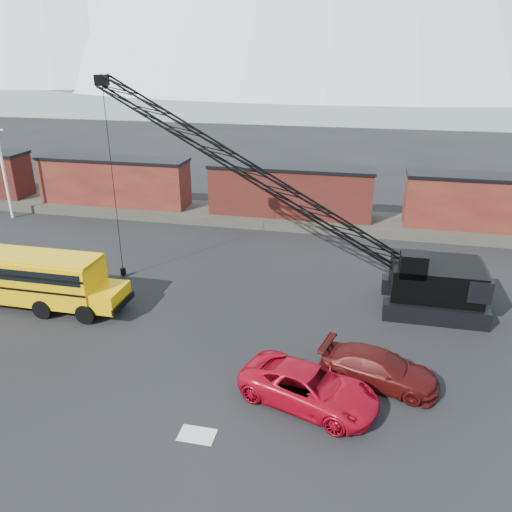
{
  "coord_description": "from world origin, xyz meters",
  "views": [
    {
      "loc": [
        5.97,
        -18.18,
        13.68
      ],
      "look_at": [
        0.39,
        6.95,
        3.0
      ],
      "focal_mm": 35.0,
      "sensor_mm": 36.0,
      "label": 1
    }
  ],
  "objects": [
    {
      "name": "boxcar_west_near",
      "position": [
        -16.0,
        22.0,
        2.76
      ],
      "size": [
        13.7,
        3.1,
        4.17
      ],
      "color": "#481415",
      "rests_on": "gravel_berm"
    },
    {
      "name": "crawler_crane",
      "position": [
        1.68,
        8.75,
        6.26
      ],
      "size": [
        22.38,
        4.2,
        12.59
      ],
      "color": "black",
      "rests_on": "ground"
    },
    {
      "name": "maroon_suv",
      "position": [
        7.27,
        0.84,
        0.75
      ],
      "size": [
        5.55,
        3.32,
        1.51
      ],
      "primitive_type": "imported",
      "rotation": [
        0.0,
        0.0,
        1.32
      ],
      "color": "#470D0C",
      "rests_on": "ground"
    },
    {
      "name": "boxcar_mid",
      "position": [
        0.0,
        22.0,
        2.76
      ],
      "size": [
        13.7,
        3.1,
        4.17
      ],
      "color": "#491614",
      "rests_on": "gravel_berm"
    },
    {
      "name": "boxcar_east_near",
      "position": [
        16.0,
        22.0,
        2.76
      ],
      "size": [
        13.7,
        3.1,
        4.17
      ],
      "color": "#481415",
      "rests_on": "gravel_berm"
    },
    {
      "name": "school_bus",
      "position": [
        -12.52,
        3.95,
        1.79
      ],
      "size": [
        11.65,
        2.65,
        3.19
      ],
      "color": "#E6A804",
      "rests_on": "ground"
    },
    {
      "name": "utility_pole",
      "position": [
        -24.0,
        18.0,
        4.15
      ],
      "size": [
        1.4,
        0.24,
        8.0
      ],
      "color": "silver",
      "rests_on": "ground"
    },
    {
      "name": "red_pickup",
      "position": [
        4.44,
        -1.2,
        0.81
      ],
      "size": [
        6.35,
        4.38,
        1.61
      ],
      "primitive_type": "imported",
      "rotation": [
        0.0,
        0.0,
        1.25
      ],
      "color": "#B1081C",
      "rests_on": "ground"
    },
    {
      "name": "ground",
      "position": [
        0.0,
        0.0,
        0.0
      ],
      "size": [
        160.0,
        160.0,
        0.0
      ],
      "primitive_type": "plane",
      "color": "black",
      "rests_on": "ground"
    },
    {
      "name": "snow_patch",
      "position": [
        0.5,
        -4.0,
        0.01
      ],
      "size": [
        1.4,
        0.9,
        0.02
      ],
      "primitive_type": "cube",
      "color": "silver",
      "rests_on": "ground"
    },
    {
      "name": "gravel_berm",
      "position": [
        0.0,
        22.0,
        0.35
      ],
      "size": [
        120.0,
        5.0,
        0.7
      ],
      "primitive_type": "cube",
      "color": "#4C483F",
      "rests_on": "ground"
    }
  ]
}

